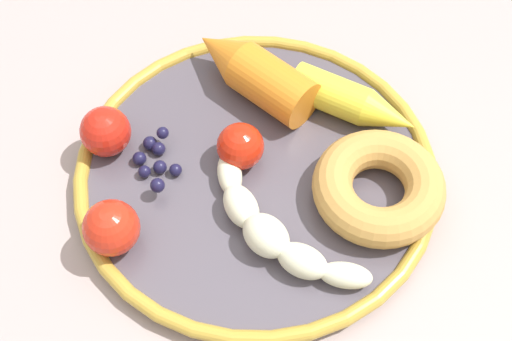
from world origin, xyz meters
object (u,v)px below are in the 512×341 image
tomato_near (240,146)px  tomato_mid (111,228)px  tomato_far (105,132)px  carrot_yellow (354,103)px  donut (379,187)px  blueberry_pile (155,159)px  banana (273,231)px  carrot_orange (252,71)px  dining_table (301,246)px  plate (256,172)px

tomato_near → tomato_mid: (0.10, 0.07, 0.00)m
tomato_far → tomato_near: bearing=168.7°
tomato_mid → carrot_yellow: bearing=-151.5°
donut → tomato_mid: bearing=6.6°
blueberry_pile → tomato_near: 0.07m
donut → blueberry_pile: (0.17, -0.05, -0.01)m
banana → carrot_orange: 0.15m
carrot_yellow → dining_table: bearing=56.0°
plate → tomato_near: tomato_near is taller
tomato_mid → carrot_orange: bearing=-128.5°
banana → blueberry_pile: 0.12m
dining_table → banana: (0.03, 0.05, 0.12)m
carrot_orange → tomato_mid: (0.11, 0.14, -0.00)m
carrot_yellow → donut: carrot_yellow is taller
carrot_yellow → donut: size_ratio=1.05×
dining_table → carrot_yellow: size_ratio=8.64×
tomato_near → tomato_mid: tomato_mid is taller
blueberry_pile → tomato_far: size_ratio=1.37×
plate → banana: 0.07m
carrot_yellow → donut: (-0.01, 0.08, -0.00)m
plate → banana: size_ratio=2.31×
donut → blueberry_pile: 0.18m
carrot_orange → tomato_far: size_ratio=2.78×
blueberry_pile → tomato_mid: (0.03, 0.07, 0.01)m
dining_table → blueberry_pile: (0.12, -0.03, 0.11)m
carrot_yellow → blueberry_pile: 0.17m
carrot_yellow → plate: bearing=30.5°
carrot_orange → tomato_mid: size_ratio=2.69×
plate → blueberry_pile: blueberry_pile is taller
banana → tomato_mid: 0.12m
banana → donut: (-0.08, -0.03, 0.00)m
carrot_orange → tomato_near: 0.08m
banana → blueberry_pile: (0.09, -0.08, -0.00)m
plate → carrot_yellow: bearing=-149.5°
dining_table → donut: bearing=163.7°
dining_table → carrot_orange: 0.17m
carrot_orange → blueberry_pile: 0.11m
blueberry_pile → carrot_yellow: bearing=-167.0°
carrot_orange → tomato_near: bearing=79.0°
banana → carrot_orange: (0.01, -0.15, 0.01)m
donut → banana: bearing=19.8°
plate → tomato_far: (0.12, -0.03, 0.02)m
donut → carrot_yellow: bearing=-85.4°
donut → tomato_mid: tomato_mid is taller
tomato_near → dining_table: bearing=150.7°
carrot_yellow → tomato_far: 0.21m
donut → tomato_near: (0.10, -0.04, 0.00)m
blueberry_pile → banana: bearing=139.7°
blueberry_pile → tomato_far: tomato_far is taller
tomato_mid → tomato_far: tomato_mid is taller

